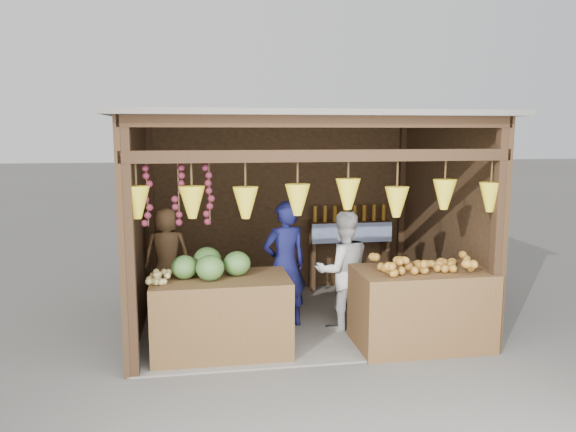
# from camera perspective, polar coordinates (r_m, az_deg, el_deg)

# --- Properties ---
(ground) EXTENTS (80.00, 80.00, 0.00)m
(ground) POSITION_cam_1_polar(r_m,az_deg,el_deg) (7.49, 0.99, -10.45)
(ground) COLOR #514F49
(ground) RESTS_ON ground
(stall_structure) EXTENTS (4.30, 3.30, 2.66)m
(stall_structure) POSITION_cam_1_polar(r_m,az_deg,el_deg) (7.08, 0.82, 2.28)
(stall_structure) COLOR slate
(stall_structure) RESTS_ON ground
(back_shelf) EXTENTS (1.25, 0.32, 1.32)m
(back_shelf) POSITION_cam_1_polar(r_m,az_deg,el_deg) (8.71, 6.27, -1.85)
(back_shelf) COLOR #382314
(back_shelf) RESTS_ON ground
(counter_left) EXTENTS (1.50, 0.85, 0.86)m
(counter_left) POSITION_cam_1_polar(r_m,az_deg,el_deg) (6.33, -6.80, -10.01)
(counter_left) COLOR #50321A
(counter_left) RESTS_ON ground
(counter_right) EXTENTS (1.50, 0.85, 0.89)m
(counter_right) POSITION_cam_1_polar(r_m,az_deg,el_deg) (6.67, 13.35, -9.06)
(counter_right) COLOR #50341A
(counter_right) RESTS_ON ground
(stool) EXTENTS (0.34, 0.34, 0.32)m
(stool) POSITION_cam_1_polar(r_m,az_deg,el_deg) (7.55, -12.04, -9.21)
(stool) COLOR black
(stool) RESTS_ON ground
(man_standing) EXTENTS (0.67, 0.52, 1.60)m
(man_standing) POSITION_cam_1_polar(r_m,az_deg,el_deg) (6.98, -0.33, -5.00)
(man_standing) COLOR #14154B
(man_standing) RESTS_ON ground
(woman_standing) EXTENTS (0.77, 0.62, 1.48)m
(woman_standing) POSITION_cam_1_polar(r_m,az_deg,el_deg) (6.99, 5.60, -5.55)
(woman_standing) COLOR silver
(woman_standing) RESTS_ON ground
(vendor_seated) EXTENTS (0.58, 0.39, 1.17)m
(vendor_seated) POSITION_cam_1_polar(r_m,az_deg,el_deg) (7.36, -12.22, -3.66)
(vendor_seated) COLOR brown
(vendor_seated) RESTS_ON stool
(melon_pile) EXTENTS (1.00, 0.50, 0.32)m
(melon_pile) POSITION_cam_1_polar(r_m,az_deg,el_deg) (6.22, -7.40, -4.70)
(melon_pile) COLOR #1C4312
(melon_pile) RESTS_ON counter_left
(tanfruit_pile) EXTENTS (0.34, 0.40, 0.13)m
(tanfruit_pile) POSITION_cam_1_polar(r_m,az_deg,el_deg) (6.14, -12.84, -5.94)
(tanfruit_pile) COLOR tan
(tanfruit_pile) RESTS_ON counter_left
(mango_pile) EXTENTS (1.40, 0.64, 0.22)m
(mango_pile) POSITION_cam_1_polar(r_m,az_deg,el_deg) (6.48, 13.77, -4.49)
(mango_pile) COLOR #D5581C
(mango_pile) RESTS_ON counter_right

